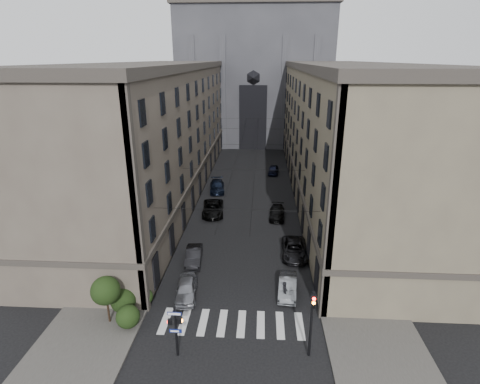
% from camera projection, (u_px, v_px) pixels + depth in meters
% --- Properties ---
extents(ground, '(260.00, 260.00, 0.00)m').
position_uv_depth(ground, '(226.00, 374.00, 24.42)').
color(ground, black).
rests_on(ground, ground).
extents(sidewalk_left, '(7.00, 80.00, 0.15)m').
position_uv_depth(sidewalk_left, '(181.00, 189.00, 58.79)').
color(sidewalk_left, '#383533').
rests_on(sidewalk_left, ground).
extents(sidewalk_right, '(7.00, 80.00, 0.15)m').
position_uv_depth(sidewalk_right, '(316.00, 191.00, 57.63)').
color(sidewalk_right, '#383533').
rests_on(sidewalk_right, ground).
extents(zebra_crossing, '(11.00, 3.20, 0.01)m').
position_uv_depth(zebra_crossing, '(232.00, 323.00, 29.11)').
color(zebra_crossing, beige).
rests_on(zebra_crossing, ground).
extents(building_left, '(13.60, 60.60, 18.85)m').
position_uv_depth(building_left, '(158.00, 130.00, 55.82)').
color(building_left, '#4B423A').
rests_on(building_left, ground).
extents(building_right, '(13.60, 60.60, 18.85)m').
position_uv_depth(building_right, '(340.00, 132.00, 54.33)').
color(building_right, brown).
rests_on(building_right, ground).
extents(gothic_tower, '(35.00, 23.00, 58.00)m').
position_uv_depth(gothic_tower, '(255.00, 65.00, 88.81)').
color(gothic_tower, '#2D2D33').
rests_on(gothic_tower, ground).
extents(pedestrian_signal_left, '(1.02, 0.38, 4.00)m').
position_uv_depth(pedestrian_signal_left, '(176.00, 327.00, 25.24)').
color(pedestrian_signal_left, black).
rests_on(pedestrian_signal_left, ground).
extents(traffic_light_right, '(0.34, 0.50, 5.20)m').
position_uv_depth(traffic_light_right, '(312.00, 317.00, 24.80)').
color(traffic_light_right, black).
rests_on(traffic_light_right, ground).
extents(shrub_cluster, '(3.90, 4.40, 3.90)m').
position_uv_depth(shrub_cluster, '(120.00, 300.00, 28.99)').
color(shrub_cluster, black).
rests_on(shrub_cluster, sidewalk_left).
extents(tram_wires, '(14.00, 60.00, 0.43)m').
position_uv_depth(tram_wires, '(248.00, 145.00, 55.44)').
color(tram_wires, black).
rests_on(tram_wires, ground).
extents(car_left_near, '(2.25, 4.56, 1.50)m').
position_uv_depth(car_left_near, '(186.00, 289.00, 32.17)').
color(car_left_near, gray).
rests_on(car_left_near, ground).
extents(car_left_midnear, '(1.91, 4.48, 1.44)m').
position_uv_depth(car_left_midnear, '(194.00, 256.00, 37.58)').
color(car_left_midnear, black).
rests_on(car_left_midnear, ground).
extents(car_left_midfar, '(3.18, 6.02, 1.61)m').
position_uv_depth(car_left_midfar, '(213.00, 208.00, 49.19)').
color(car_left_midfar, black).
rests_on(car_left_midfar, ground).
extents(car_left_far, '(2.81, 5.60, 1.56)m').
position_uv_depth(car_left_far, '(217.00, 186.00, 57.72)').
color(car_left_far, black).
rests_on(car_left_far, ground).
extents(car_right_near, '(1.87, 4.47, 1.44)m').
position_uv_depth(car_right_near, '(288.00, 286.00, 32.61)').
color(car_right_near, slate).
rests_on(car_right_near, ground).
extents(car_right_midnear, '(2.63, 5.48, 1.51)m').
position_uv_depth(car_right_midnear, '(294.00, 249.00, 38.81)').
color(car_right_midnear, black).
rests_on(car_right_midnear, ground).
extents(car_right_midfar, '(2.16, 4.73, 1.34)m').
position_uv_depth(car_right_midfar, '(277.00, 213.00, 48.12)').
color(car_right_midfar, black).
rests_on(car_right_midfar, ground).
extents(car_right_far, '(2.11, 4.42, 1.46)m').
position_uv_depth(car_right_far, '(273.00, 170.00, 66.37)').
color(car_right_far, black).
rests_on(car_right_far, ground).
extents(pedestrian, '(0.55, 0.76, 1.94)m').
position_uv_depth(pedestrian, '(285.00, 292.00, 31.37)').
color(pedestrian, black).
rests_on(pedestrian, ground).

